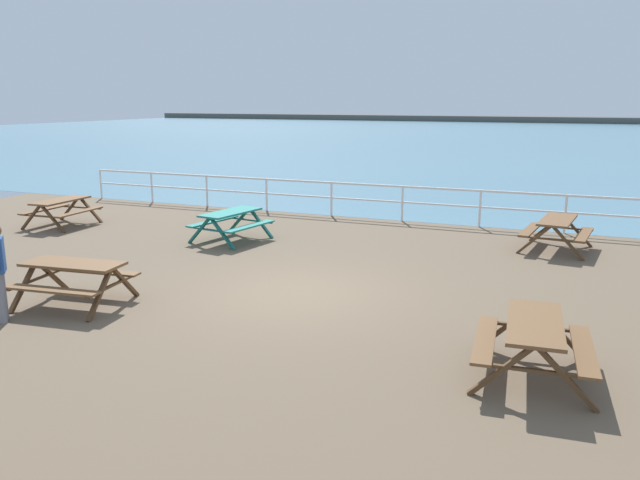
% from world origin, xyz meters
% --- Properties ---
extents(ground_plane, '(30.00, 24.00, 0.20)m').
position_xyz_m(ground_plane, '(0.00, 0.00, -0.10)').
color(ground_plane, brown).
extents(sea_band, '(142.00, 90.00, 0.01)m').
position_xyz_m(sea_band, '(0.00, 52.75, 0.00)').
color(sea_band, teal).
rests_on(sea_band, ground).
extents(distant_shoreline, '(142.00, 6.00, 1.80)m').
position_xyz_m(distant_shoreline, '(0.00, 95.75, 0.00)').
color(distant_shoreline, '#4C4C47').
rests_on(distant_shoreline, ground).
extents(seaward_railing, '(23.07, 0.07, 1.08)m').
position_xyz_m(seaward_railing, '(-0.00, 7.75, 0.76)').
color(seaward_railing, white).
rests_on(seaward_railing, ground).
extents(picnic_table_near_right, '(1.79, 2.02, 0.80)m').
position_xyz_m(picnic_table_near_right, '(-3.40, 3.42, 0.58)').
color(picnic_table_near_right, '#1E7A70').
rests_on(picnic_table_near_right, ground).
extents(picnic_table_mid_centre, '(1.97, 1.73, 0.80)m').
position_xyz_m(picnic_table_mid_centre, '(-3.34, -2.16, 0.58)').
color(picnic_table_mid_centre, brown).
rests_on(picnic_table_mid_centre, ground).
extents(picnic_table_far_left, '(1.67, 1.91, 0.80)m').
position_xyz_m(picnic_table_far_left, '(4.49, -2.17, 0.58)').
color(picnic_table_far_left, brown).
rests_on(picnic_table_far_left, ground).
extents(picnic_table_far_right, '(1.63, 1.88, 0.80)m').
position_xyz_m(picnic_table_far_right, '(-8.95, 3.22, 0.58)').
color(picnic_table_far_right, brown).
rests_on(picnic_table_far_right, ground).
extents(picnic_table_seaward, '(1.71, 1.95, 0.80)m').
position_xyz_m(picnic_table_seaward, '(4.46, 5.57, 0.58)').
color(picnic_table_seaward, brown).
rests_on(picnic_table_seaward, ground).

